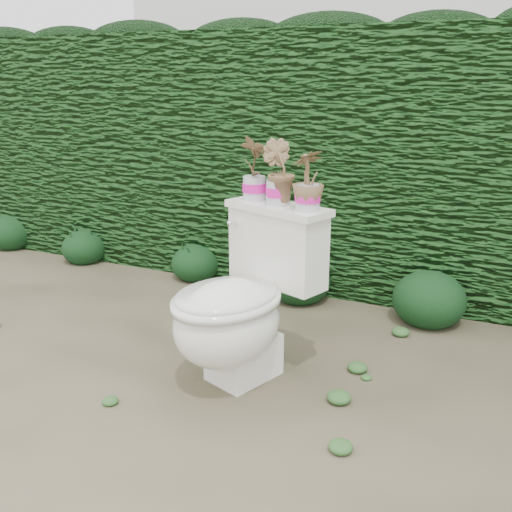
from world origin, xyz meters
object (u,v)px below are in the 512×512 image
at_px(toilet, 240,306).
at_px(potted_plant_center, 278,174).
at_px(potted_plant_left, 254,170).
at_px(potted_plant_right, 308,182).

xyz_separation_m(toilet, potted_plant_center, (0.08, 0.23, 0.56)).
height_order(potted_plant_left, potted_plant_center, potted_plant_left).
relative_size(potted_plant_left, potted_plant_right, 1.16).
height_order(potted_plant_center, potted_plant_right, potted_plant_center).
distance_m(toilet, potted_plant_center, 0.61).
bearing_deg(potted_plant_center, toilet, 79.25).
xyz_separation_m(toilet, potted_plant_right, (0.24, 0.17, 0.54)).
bearing_deg(toilet, potted_plant_right, 54.62).
distance_m(potted_plant_center, potted_plant_right, 0.17).
bearing_deg(toilet, potted_plant_left, 121.88).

